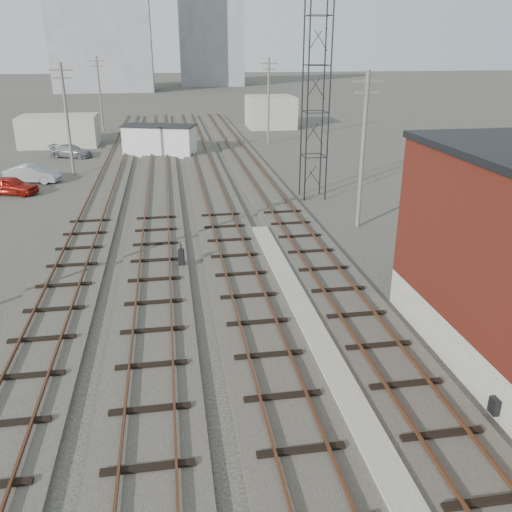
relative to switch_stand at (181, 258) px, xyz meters
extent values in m
plane|color=#282621|center=(4.20, 36.89, -0.56)|extent=(320.00, 320.00, 0.00)
cube|color=#332D28|center=(6.70, 15.89, -0.46)|extent=(3.20, 90.00, 0.20)
cube|color=#4C2816|center=(5.98, 15.89, -0.23)|extent=(0.07, 90.00, 0.12)
cube|color=#4C2816|center=(7.42, 15.89, -0.23)|extent=(0.07, 90.00, 0.12)
cube|color=#332D28|center=(2.70, 15.89, -0.46)|extent=(3.20, 90.00, 0.20)
cube|color=#4C2816|center=(1.98, 15.89, -0.23)|extent=(0.07, 90.00, 0.12)
cube|color=#4C2816|center=(3.42, 15.89, -0.23)|extent=(0.07, 90.00, 0.12)
cube|color=#332D28|center=(-1.30, 15.89, -0.46)|extent=(3.20, 90.00, 0.20)
cube|color=#4C2816|center=(-2.02, 15.89, -0.23)|extent=(0.07, 90.00, 0.12)
cube|color=#4C2816|center=(-0.58, 15.89, -0.23)|extent=(0.07, 90.00, 0.12)
cube|color=#332D28|center=(-5.30, 15.89, -0.46)|extent=(3.20, 90.00, 0.20)
cube|color=#4C2816|center=(-6.02, 15.89, -0.23)|extent=(0.07, 90.00, 0.12)
cube|color=#4C2816|center=(-4.58, 15.89, -0.23)|extent=(0.07, 90.00, 0.12)
cube|color=gray|center=(4.70, -9.11, -0.43)|extent=(0.90, 28.00, 0.26)
cube|color=black|center=(8.60, -13.11, -0.06)|extent=(0.20, 0.35, 0.50)
cylinder|color=black|center=(8.95, 11.14, 6.94)|extent=(0.10, 0.10, 15.00)
cylinder|color=black|center=(10.45, 11.14, 6.94)|extent=(0.10, 0.10, 15.00)
cylinder|color=black|center=(8.95, 12.64, 6.94)|extent=(0.10, 0.10, 15.00)
cylinder|color=black|center=(10.45, 12.64, 6.94)|extent=(0.10, 0.10, 15.00)
cylinder|color=#595147|center=(-8.30, 21.89, 3.94)|extent=(0.24, 0.24, 9.00)
cube|color=#595147|center=(-8.30, 21.89, 7.84)|extent=(1.80, 0.12, 0.12)
cube|color=#595147|center=(-8.30, 21.89, 7.24)|extent=(1.40, 0.12, 0.12)
cylinder|color=#595147|center=(-8.30, 46.89, 3.94)|extent=(0.24, 0.24, 9.00)
cube|color=#595147|center=(-8.30, 46.89, 7.84)|extent=(1.80, 0.12, 0.12)
cube|color=#595147|center=(-8.30, 46.89, 7.24)|extent=(1.40, 0.12, 0.12)
cylinder|color=#595147|center=(10.70, 4.89, 3.94)|extent=(0.24, 0.24, 9.00)
cube|color=#595147|center=(10.70, 4.89, 7.84)|extent=(1.80, 0.12, 0.12)
cube|color=#595147|center=(10.70, 4.89, 7.24)|extent=(1.40, 0.12, 0.12)
cylinder|color=#595147|center=(10.70, 34.89, 3.94)|extent=(0.24, 0.24, 9.00)
cube|color=#595147|center=(10.70, 34.89, 7.84)|extent=(1.80, 0.12, 0.12)
cube|color=#595147|center=(10.70, 34.89, 7.24)|extent=(1.40, 0.12, 0.12)
cube|color=gray|center=(-13.80, 111.89, 14.44)|extent=(22.00, 14.00, 30.00)
cube|color=gray|center=(12.20, 126.89, 12.44)|extent=(16.00, 12.00, 26.00)
cube|color=gray|center=(-11.80, 36.89, 1.04)|extent=(8.00, 5.00, 3.20)
cube|color=gray|center=(13.20, 46.89, 1.44)|extent=(6.00, 6.00, 4.00)
cube|color=black|center=(0.00, 0.00, -0.01)|extent=(0.32, 0.32, 0.91)
cylinder|color=black|center=(0.00, 0.00, 0.58)|extent=(0.07, 0.07, 0.27)
cube|color=silver|center=(-1.12, 29.76, 0.85)|extent=(7.30, 4.76, 2.82)
cube|color=black|center=(-1.12, 29.76, 2.32)|extent=(7.59, 5.04, 0.14)
imported|color=maroon|center=(-11.85, 16.17, 0.11)|extent=(4.19, 2.73, 1.33)
imported|color=#97989E|center=(-11.10, 19.74, 0.14)|extent=(4.44, 2.34, 1.39)
imported|color=gray|center=(-9.69, 30.02, 0.04)|extent=(4.46, 3.08, 1.20)
camera|label=1|loc=(-0.31, -24.87, 9.74)|focal=38.00mm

